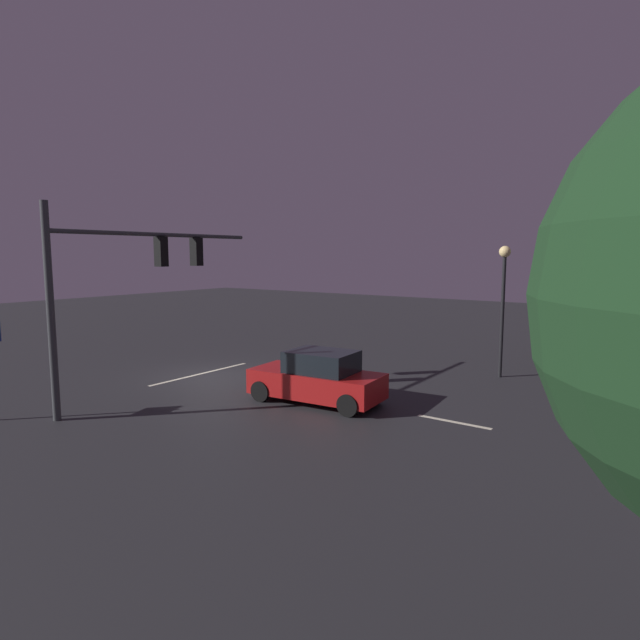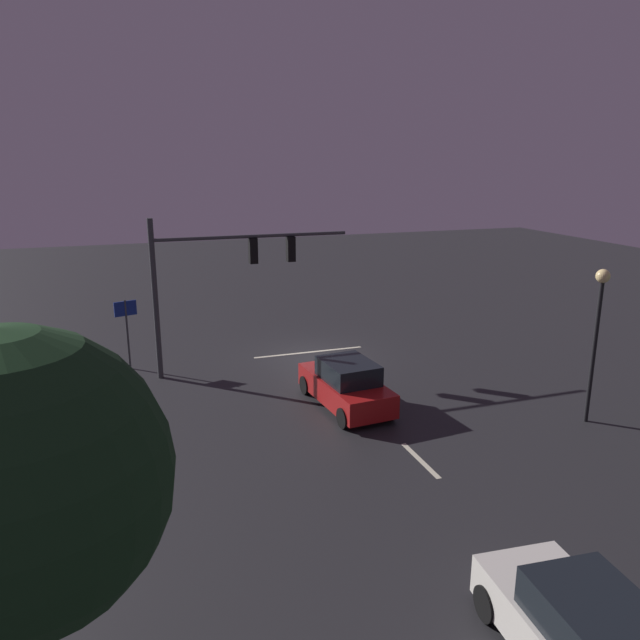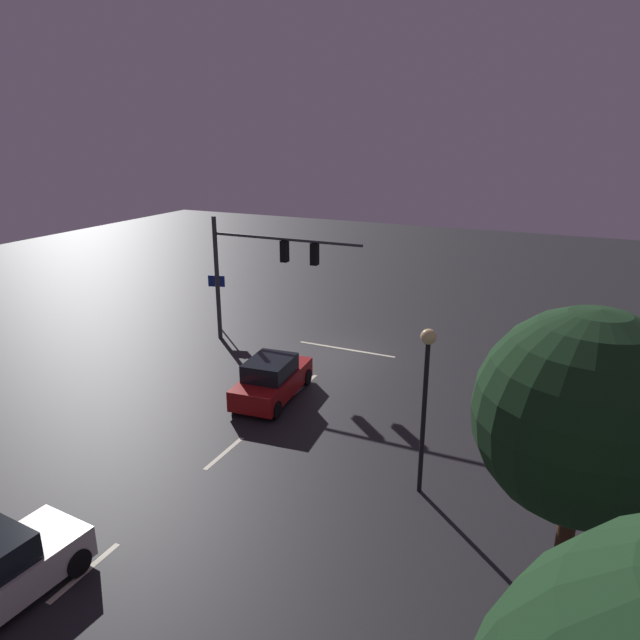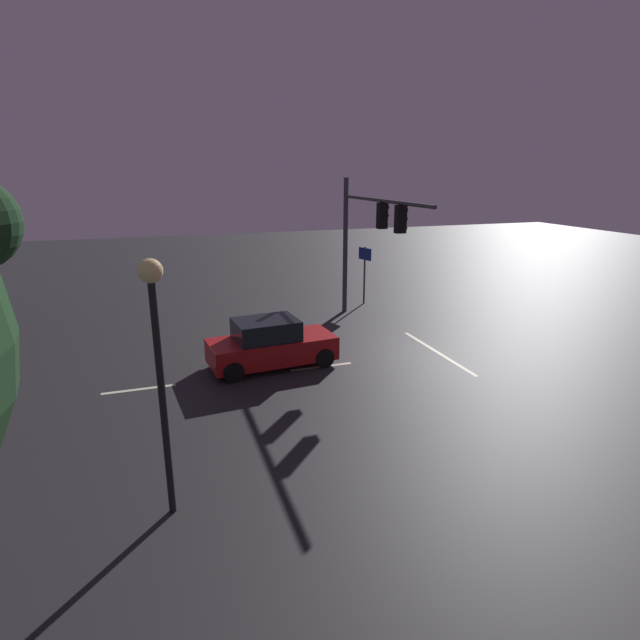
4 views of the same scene
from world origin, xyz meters
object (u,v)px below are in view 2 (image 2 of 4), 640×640
at_px(street_lamp_left_kerb, 598,317).
at_px(tree_right_near, 15,481).
at_px(route_sign, 126,320).
at_px(car_approaching, 346,385).
at_px(traffic_signal_assembly, 221,268).
at_px(car_distant, 586,640).

height_order(street_lamp_left_kerb, tree_right_near, tree_right_near).
distance_m(route_sign, tree_right_near, 17.41).
bearing_deg(tree_right_near, route_sign, -95.42).
distance_m(car_approaching, tree_right_near, 14.20).
relative_size(street_lamp_left_kerb, route_sign, 1.75).
xyz_separation_m(street_lamp_left_kerb, route_sign, (14.09, -10.21, -1.47)).
bearing_deg(route_sign, traffic_signal_assembly, 158.03).
height_order(car_distant, street_lamp_left_kerb, street_lamp_left_kerb).
xyz_separation_m(route_sign, tree_right_near, (1.63, 17.18, 2.35)).
distance_m(car_distant, street_lamp_left_kerb, 11.56).
relative_size(car_distant, street_lamp_left_kerb, 0.88).
height_order(car_distant, tree_right_near, tree_right_near).
xyz_separation_m(traffic_signal_assembly, car_approaching, (-3.35, 5.04, -3.46)).
relative_size(route_sign, tree_right_near, 0.45).
relative_size(traffic_signal_assembly, route_sign, 2.70).
bearing_deg(tree_right_near, traffic_signal_assembly, -108.65).
bearing_deg(tree_right_near, car_approaching, -129.05).
bearing_deg(car_distant, tree_right_near, -9.63).
relative_size(car_distant, tree_right_near, 0.69).
bearing_deg(car_approaching, traffic_signal_assembly, -56.39).
bearing_deg(car_approaching, route_sign, -42.89).
distance_m(car_approaching, route_sign, 9.67).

